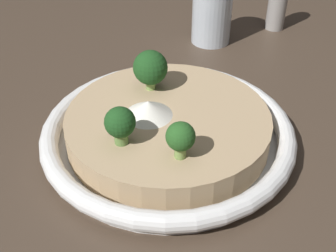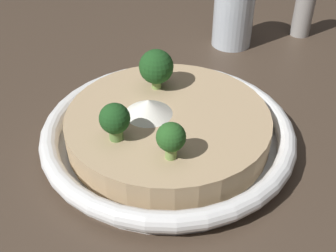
{
  "view_description": "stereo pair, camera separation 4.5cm",
  "coord_description": "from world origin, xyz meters",
  "px_view_note": "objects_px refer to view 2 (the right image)",
  "views": [
    {
      "loc": [
        -0.3,
        -0.21,
        0.3
      ],
      "look_at": [
        0.0,
        0.0,
        0.02
      ],
      "focal_mm": 45.0,
      "sensor_mm": 36.0,
      "label": 1
    },
    {
      "loc": [
        -0.27,
        -0.24,
        0.3
      ],
      "look_at": [
        0.0,
        0.0,
        0.02
      ],
      "focal_mm": 45.0,
      "sensor_mm": 36.0,
      "label": 2
    }
  ],
  "objects_px": {
    "broccoli_front_left": "(171,138)",
    "broccoli_back": "(156,67)",
    "risotto_bowl": "(168,130)",
    "drinking_glass": "(234,11)",
    "broccoli_left": "(115,120)",
    "pepper_shaker": "(305,5)"
  },
  "relations": [
    {
      "from": "risotto_bowl",
      "to": "broccoli_back",
      "type": "bearing_deg",
      "value": 55.92
    },
    {
      "from": "risotto_bowl",
      "to": "broccoli_front_left",
      "type": "bearing_deg",
      "value": -135.81
    },
    {
      "from": "risotto_bowl",
      "to": "pepper_shaker",
      "type": "height_order",
      "value": "pepper_shaker"
    },
    {
      "from": "risotto_bowl",
      "to": "drinking_glass",
      "type": "distance_m",
      "value": 0.27
    },
    {
      "from": "risotto_bowl",
      "to": "broccoli_left",
      "type": "bearing_deg",
      "value": 171.17
    },
    {
      "from": "broccoli_back",
      "to": "broccoli_left",
      "type": "xyz_separation_m",
      "value": [
        -0.09,
        -0.04,
        -0.0
      ]
    },
    {
      "from": "broccoli_left",
      "to": "broccoli_back",
      "type": "bearing_deg",
      "value": 20.33
    },
    {
      "from": "broccoli_front_left",
      "to": "broccoli_left",
      "type": "bearing_deg",
      "value": 104.61
    },
    {
      "from": "broccoli_front_left",
      "to": "broccoli_left",
      "type": "distance_m",
      "value": 0.06
    },
    {
      "from": "broccoli_back",
      "to": "broccoli_left",
      "type": "bearing_deg",
      "value": -159.67
    },
    {
      "from": "broccoli_back",
      "to": "pepper_shaker",
      "type": "relative_size",
      "value": 0.47
    },
    {
      "from": "broccoli_left",
      "to": "drinking_glass",
      "type": "height_order",
      "value": "drinking_glass"
    },
    {
      "from": "broccoli_front_left",
      "to": "broccoli_back",
      "type": "relative_size",
      "value": 0.8
    },
    {
      "from": "broccoli_back",
      "to": "pepper_shaker",
      "type": "distance_m",
      "value": 0.32
    },
    {
      "from": "pepper_shaker",
      "to": "risotto_bowl",
      "type": "bearing_deg",
      "value": -175.62
    },
    {
      "from": "broccoli_back",
      "to": "broccoli_left",
      "type": "relative_size",
      "value": 1.19
    },
    {
      "from": "risotto_bowl",
      "to": "pepper_shaker",
      "type": "distance_m",
      "value": 0.36
    },
    {
      "from": "risotto_bowl",
      "to": "broccoli_left",
      "type": "distance_m",
      "value": 0.08
    },
    {
      "from": "drinking_glass",
      "to": "broccoli_back",
      "type": "bearing_deg",
      "value": -168.19
    },
    {
      "from": "broccoli_back",
      "to": "broccoli_left",
      "type": "distance_m",
      "value": 0.1
    },
    {
      "from": "broccoli_left",
      "to": "broccoli_front_left",
      "type": "bearing_deg",
      "value": -75.39
    },
    {
      "from": "pepper_shaker",
      "to": "broccoli_back",
      "type": "bearing_deg",
      "value": 176.79
    }
  ]
}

